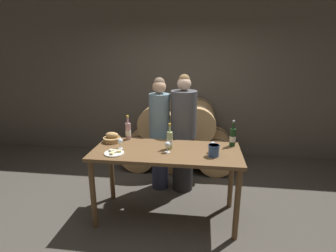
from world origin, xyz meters
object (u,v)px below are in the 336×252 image
object	(u,v)px
wine_bottle_rose	(128,131)
bread_basket	(112,138)
person_left	(160,133)
wine_bottle_red	(233,137)
wine_bottle_white	(170,140)
wine_glass_far_left	(120,141)
wine_glass_left	(168,145)
cheese_plate	(114,153)
blue_crock	(214,150)
wine_glass_center	(213,145)
person_right	(183,134)
tasting_table	(166,159)

from	to	relation	value
wine_bottle_rose	bread_basket	xyz separation A→B (m)	(-0.18, -0.13, -0.06)
person_left	wine_bottle_rose	xyz separation A→B (m)	(-0.35, -0.39, 0.14)
wine_bottle_red	wine_bottle_white	xyz separation A→B (m)	(-0.74, -0.19, -0.01)
wine_bottle_white	wine_glass_far_left	bearing A→B (deg)	-172.28
person_left	wine_glass_left	distance (m)	0.82
wine_glass_far_left	wine_glass_left	world-z (taller)	same
person_left	wine_glass_left	xyz separation A→B (m)	(0.22, -0.78, 0.12)
wine_bottle_red	wine_glass_far_left	world-z (taller)	wine_bottle_red
cheese_plate	wine_glass_far_left	world-z (taller)	wine_glass_far_left
cheese_plate	wine_glass_left	bearing A→B (deg)	11.58
blue_crock	wine_glass_left	bearing A→B (deg)	175.60
wine_glass_far_left	wine_glass_center	bearing A→B (deg)	1.30
wine_glass_far_left	wine_glass_center	size ratio (longest dim) A/B	1.00
wine_bottle_red	cheese_plate	world-z (taller)	wine_bottle_red
person_right	wine_glass_center	bearing A→B (deg)	-61.70
wine_bottle_rose	person_left	bearing A→B (deg)	48.42
wine_bottle_rose	wine_glass_left	world-z (taller)	wine_bottle_rose
wine_bottle_white	blue_crock	distance (m)	0.53
wine_glass_left	wine_glass_center	distance (m)	0.51
wine_bottle_red	wine_glass_left	size ratio (longest dim) A/B	2.51
bread_basket	wine_glass_left	bearing A→B (deg)	-19.14
tasting_table	wine_bottle_white	distance (m)	0.23
wine_bottle_white	wine_glass_far_left	world-z (taller)	wine_bottle_white
person_left	wine_bottle_white	distance (m)	0.71
tasting_table	wine_glass_far_left	xyz separation A→B (m)	(-0.55, -0.03, 0.20)
blue_crock	wine_glass_center	world-z (taller)	same
wine_glass_left	wine_glass_center	world-z (taller)	same
wine_bottle_red	wine_bottle_white	world-z (taller)	wine_bottle_red
person_left	bread_basket	world-z (taller)	person_left
person_left	wine_bottle_white	xyz separation A→B (m)	(0.23, -0.66, 0.14)
wine_glass_left	cheese_plate	bearing A→B (deg)	-168.42
wine_glass_far_left	person_right	bearing A→B (deg)	46.93
tasting_table	wine_bottle_red	distance (m)	0.85
tasting_table	bread_basket	distance (m)	0.76
tasting_table	wine_bottle_red	world-z (taller)	wine_bottle_red
cheese_plate	wine_glass_center	bearing A→B (deg)	9.69
blue_crock	wine_glass_center	distance (m)	0.11
wine_glass_center	person_right	bearing A→B (deg)	118.30
wine_glass_far_left	bread_basket	bearing A→B (deg)	129.19
wine_glass_center	tasting_table	bearing A→B (deg)	179.77
cheese_plate	wine_glass_left	xyz separation A→B (m)	(0.59, 0.12, 0.08)
blue_crock	wine_glass_far_left	size ratio (longest dim) A/B	1.00
wine_bottle_rose	blue_crock	xyz separation A→B (m)	(1.09, -0.43, -0.04)
person_right	wine_glass_center	size ratio (longest dim) A/B	13.25
person_right	wine_glass_left	xyz separation A→B (m)	(-0.12, -0.78, 0.12)
wine_bottle_rose	wine_glass_center	distance (m)	1.13
person_right	wine_glass_left	distance (m)	0.80
person_left	wine_glass_left	size ratio (longest dim) A/B	12.88
person_right	wine_glass_far_left	world-z (taller)	person_right
cheese_plate	wine_glass_left	size ratio (longest dim) A/B	1.73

